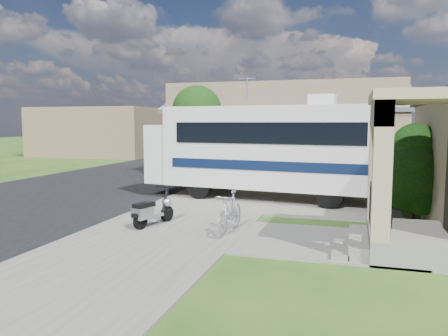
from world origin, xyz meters
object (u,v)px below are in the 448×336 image
(shrub, at_px, (416,172))
(bicycle, at_px, (230,215))
(van, at_px, (216,147))
(garden_hose, at_px, (361,232))
(motorhome, at_px, (267,147))
(pickup_truck, at_px, (187,155))
(scooter, at_px, (151,211))

(shrub, height_order, bicycle, shrub)
(shrub, relative_size, van, 0.42)
(van, bearing_deg, shrub, -64.60)
(bicycle, distance_m, garden_hose, 3.27)
(garden_hose, bearing_deg, bicycle, -165.36)
(motorhome, xyz_separation_m, pickup_truck, (-6.47, 8.67, -1.05))
(bicycle, relative_size, pickup_truck, 0.28)
(motorhome, xyz_separation_m, shrub, (4.70, -2.67, -0.47))
(shrub, bearing_deg, pickup_truck, 134.55)
(scooter, xyz_separation_m, garden_hose, (5.30, 0.77, -0.37))
(motorhome, xyz_separation_m, bicycle, (0.12, -5.37, -1.38))
(motorhome, relative_size, garden_hose, 23.92)
(shrub, distance_m, scooter, 7.30)
(van, bearing_deg, garden_hose, -70.27)
(scooter, distance_m, bicycle, 2.17)
(scooter, bearing_deg, bicycle, 13.75)
(pickup_truck, bearing_deg, bicycle, 115.79)
(scooter, relative_size, pickup_truck, 0.25)
(garden_hose, bearing_deg, pickup_truck, 126.35)
(scooter, xyz_separation_m, van, (-4.79, 20.88, 0.51))
(bicycle, height_order, garden_hose, bicycle)
(shrub, height_order, pickup_truck, shrub)
(bicycle, xyz_separation_m, pickup_truck, (-6.60, 14.04, 0.32))
(bicycle, xyz_separation_m, garden_hose, (3.13, 0.82, -0.42))
(van, relative_size, garden_hose, 18.15)
(shrub, distance_m, garden_hose, 2.72)
(scooter, relative_size, garden_hose, 4.11)
(shrub, bearing_deg, garden_hose, -127.35)
(shrub, height_order, scooter, shrub)
(scooter, distance_m, pickup_truck, 14.68)
(van, xyz_separation_m, garden_hose, (10.09, -20.11, -0.89))
(scooter, height_order, bicycle, scooter)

